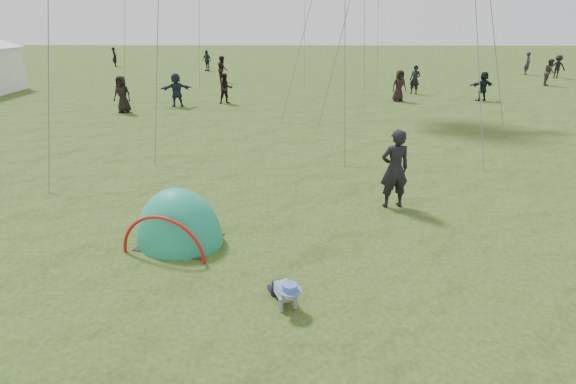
{
  "coord_description": "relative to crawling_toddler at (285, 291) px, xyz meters",
  "views": [
    {
      "loc": [
        0.2,
        -6.02,
        4.4
      ],
      "look_at": [
        0.05,
        2.62,
        1.0
      ],
      "focal_mm": 28.0,
      "sensor_mm": 36.0,
      "label": 1
    }
  ],
  "objects": [
    {
      "name": "ground",
      "position": [
        -0.05,
        -0.12,
        -0.26
      ],
      "size": [
        140.0,
        140.0,
        0.0
      ],
      "primitive_type": "plane",
      "color": "#233D11"
    },
    {
      "name": "crawling_toddler",
      "position": [
        0.0,
        0.0,
        0.0
      ],
      "size": [
        0.7,
        0.81,
        0.52
      ],
      "primitive_type": null,
      "rotation": [
        0.0,
        0.0,
        0.39
      ],
      "color": "black",
      "rests_on": "ground"
    },
    {
      "name": "popup_tent",
      "position": [
        -2.24,
        2.15,
        -0.26
      ],
      "size": [
        2.15,
        1.91,
        2.37
      ],
      "primitive_type": "ellipsoid",
      "rotation": [
        0.0,
        0.0,
        -0.25
      ],
      "color": "#178170",
      "rests_on": "ground"
    },
    {
      "name": "standing_adult",
      "position": [
        2.54,
        4.13,
        0.71
      ],
      "size": [
        0.78,
        0.59,
        1.94
      ],
      "primitive_type": "imported",
      "rotation": [
        0.0,
        0.0,
        3.33
      ],
      "color": "black",
      "rests_on": "ground"
    },
    {
      "name": "crowd_person_0",
      "position": [
        -16.69,
        36.87,
        0.6
      ],
      "size": [
        0.69,
        0.75,
        1.72
      ],
      "primitive_type": "imported",
      "rotation": [
        0.0,
        0.0,
        2.17
      ],
      "color": "black",
      "rests_on": "ground"
    },
    {
      "name": "crowd_person_1",
      "position": [
        -5.06,
        26.51,
        0.64
      ],
      "size": [
        0.84,
        0.99,
        1.8
      ],
      "primitive_type": "imported",
      "rotation": [
        0.0,
        0.0,
        1.77
      ],
      "color": "black",
      "rests_on": "ground"
    },
    {
      "name": "crowd_person_4",
      "position": [
        -8.23,
        15.58,
        0.62
      ],
      "size": [
        0.93,
        0.68,
        1.75
      ],
      "primitive_type": "imported",
      "rotation": [
        0.0,
        0.0,
        6.13
      ],
      "color": "black",
      "rests_on": "ground"
    },
    {
      "name": "crowd_person_5",
      "position": [
        -6.01,
        17.17,
        0.59
      ],
      "size": [
        1.65,
        1.07,
        1.71
      ],
      "primitive_type": "imported",
      "rotation": [
        0.0,
        0.0,
        3.53
      ],
      "color": "#202738",
      "rests_on": "ground"
    },
    {
      "name": "crowd_person_6",
      "position": [
        18.61,
        31.18,
        0.62
      ],
      "size": [
        0.59,
        0.73,
        1.76
      ],
      "primitive_type": "imported",
      "rotation": [
        0.0,
        0.0,
        1.28
      ],
      "color": "#232327",
      "rests_on": "ground"
    },
    {
      "name": "crowd_person_7",
      "position": [
        17.22,
        25.19,
        0.62
      ],
      "size": [
        0.94,
        1.04,
        1.75
      ],
      "primitive_type": "imported",
      "rotation": [
        0.0,
        0.0,
        1.18
      ],
      "color": "#342B26",
      "rests_on": "ground"
    },
    {
      "name": "crowd_person_8",
      "position": [
        -7.46,
        33.41,
        0.6
      ],
      "size": [
        1.06,
        0.95,
        1.73
      ],
      "primitive_type": "imported",
      "rotation": [
        0.0,
        0.0,
        5.63
      ],
      "color": "#202633",
      "rests_on": "ground"
    },
    {
      "name": "crowd_person_9",
      "position": [
        19.88,
        29.13,
        0.58
      ],
      "size": [
        1.25,
        1.13,
        1.68
      ],
      "primitive_type": "imported",
      "rotation": [
        0.0,
        0.0,
        5.67
      ],
      "color": "black",
      "rests_on": "ground"
    },
    {
      "name": "crowd_person_10",
      "position": [
        5.8,
        18.91,
        0.58
      ],
      "size": [
        0.93,
        0.73,
        1.68
      ],
      "primitive_type": "imported",
      "rotation": [
        0.0,
        0.0,
        0.26
      ],
      "color": "black",
      "rests_on": "ground"
    },
    {
      "name": "crowd_person_11",
      "position": [
        10.46,
        19.18,
        0.53
      ],
      "size": [
        1.54,
        0.93,
        1.58
      ],
      "primitive_type": "imported",
      "rotation": [
        0.0,
        0.0,
        3.48
      ],
      "color": "black",
      "rests_on": "ground"
    },
    {
      "name": "crowd_person_12",
      "position": [
        7.29,
        21.47,
        0.59
      ],
      "size": [
        0.74,
        0.67,
        1.69
      ],
      "primitive_type": "imported",
      "rotation": [
        0.0,
        0.0,
        5.71
      ],
      "color": "black",
      "rests_on": "ground"
    },
    {
      "name": "crowd_person_13",
      "position": [
        -3.59,
        18.03,
        0.53
      ],
      "size": [
        0.96,
        0.88,
        1.59
      ],
      "primitive_type": "imported",
      "rotation": [
        0.0,
        0.0,
        0.45
      ],
      "color": "black",
      "rests_on": "ground"
    }
  ]
}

